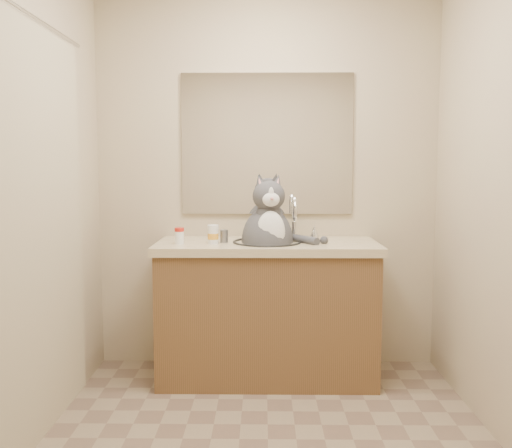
{
  "coord_description": "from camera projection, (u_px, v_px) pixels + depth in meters",
  "views": [
    {
      "loc": [
        -0.02,
        -2.47,
        1.32
      ],
      "look_at": [
        -0.06,
        0.65,
        0.99
      ],
      "focal_mm": 40.0,
      "sensor_mm": 36.0,
      "label": 1
    }
  ],
  "objects": [
    {
      "name": "room",
      "position": [
        269.0,
        192.0,
        2.47
      ],
      "size": [
        2.22,
        2.52,
        2.42
      ],
      "color": "#87755D",
      "rests_on": "ground"
    },
    {
      "name": "pill_bottle_redcap",
      "position": [
        179.0,
        236.0,
        3.37
      ],
      "size": [
        0.07,
        0.07,
        0.1
      ],
      "rotation": [
        0.0,
        0.0,
        -0.25
      ],
      "color": "white",
      "rests_on": "vanity"
    },
    {
      "name": "grey_canister",
      "position": [
        224.0,
        236.0,
        3.43
      ],
      "size": [
        0.06,
        0.06,
        0.08
      ],
      "rotation": [
        0.0,
        0.0,
        0.38
      ],
      "color": "slate",
      "rests_on": "vanity"
    },
    {
      "name": "pill_bottle_orange",
      "position": [
        213.0,
        235.0,
        3.38
      ],
      "size": [
        0.08,
        0.08,
        0.11
      ],
      "rotation": [
        0.0,
        0.0,
        -0.26
      ],
      "color": "white",
      "rests_on": "vanity"
    },
    {
      "name": "cat",
      "position": [
        268.0,
        236.0,
        3.43
      ],
      "size": [
        0.49,
        0.39,
        0.63
      ],
      "rotation": [
        0.0,
        0.0,
        0.16
      ],
      "color": "#47474C",
      "rests_on": "vanity"
    },
    {
      "name": "vanity",
      "position": [
        267.0,
        307.0,
        3.5
      ],
      "size": [
        1.34,
        0.59,
        1.12
      ],
      "color": "brown",
      "rests_on": "ground"
    },
    {
      "name": "mirror",
      "position": [
        267.0,
        144.0,
        3.67
      ],
      "size": [
        1.1,
        0.02,
        0.9
      ],
      "primitive_type": "cube",
      "color": "white",
      "rests_on": "room"
    },
    {
      "name": "shower_curtain",
      "position": [
        38.0,
        228.0,
        2.6
      ],
      "size": [
        0.02,
        1.3,
        1.93
      ],
      "color": "tan",
      "rests_on": "ground"
    }
  ]
}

